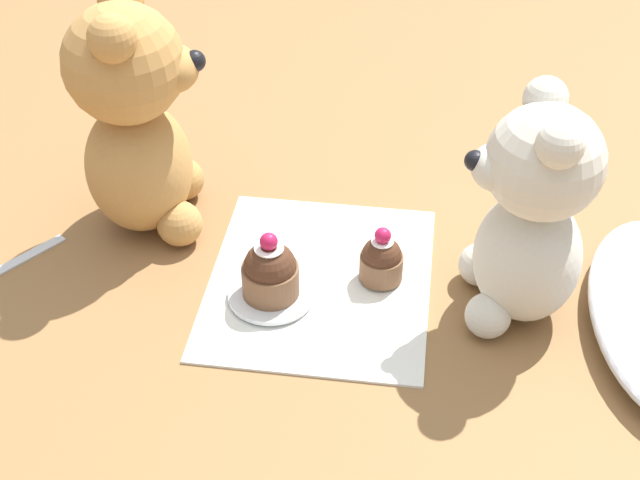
{
  "coord_description": "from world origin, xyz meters",
  "views": [
    {
      "loc": [
        0.69,
        0.1,
        0.62
      ],
      "look_at": [
        0.0,
        0.0,
        0.06
      ],
      "focal_mm": 50.0,
      "sensor_mm": 36.0,
      "label": 1
    }
  ],
  "objects_px": {
    "teddy_bear_cream": "(531,216)",
    "teddy_bear_tan": "(136,119)",
    "cupcake_near_cream_bear": "(381,260)",
    "cupcake_near_tan_bear": "(270,272)",
    "teaspoon": "(21,259)",
    "saucer_plate": "(271,294)"
  },
  "relations": [
    {
      "from": "cupcake_near_tan_bear",
      "to": "teaspoon",
      "type": "height_order",
      "value": "cupcake_near_tan_bear"
    },
    {
      "from": "teddy_bear_cream",
      "to": "cupcake_near_tan_bear",
      "type": "bearing_deg",
      "value": -89.91
    },
    {
      "from": "teddy_bear_tan",
      "to": "teaspoon",
      "type": "relative_size",
      "value": 2.54
    },
    {
      "from": "teddy_bear_cream",
      "to": "cupcake_near_cream_bear",
      "type": "distance_m",
      "value": 0.16
    },
    {
      "from": "teddy_bear_cream",
      "to": "teddy_bear_tan",
      "type": "relative_size",
      "value": 0.89
    },
    {
      "from": "teddy_bear_cream",
      "to": "cupcake_near_tan_bear",
      "type": "height_order",
      "value": "teddy_bear_cream"
    },
    {
      "from": "teddy_bear_cream",
      "to": "cupcake_near_tan_bear",
      "type": "distance_m",
      "value": 0.26
    },
    {
      "from": "saucer_plate",
      "to": "cupcake_near_tan_bear",
      "type": "bearing_deg",
      "value": 90.0
    },
    {
      "from": "teddy_bear_cream",
      "to": "teaspoon",
      "type": "height_order",
      "value": "teddy_bear_cream"
    },
    {
      "from": "teddy_bear_tan",
      "to": "teaspoon",
      "type": "xyz_separation_m",
      "value": [
        0.09,
        -0.12,
        -0.13
      ]
    },
    {
      "from": "saucer_plate",
      "to": "cupcake_near_tan_bear",
      "type": "relative_size",
      "value": 1.17
    },
    {
      "from": "cupcake_near_cream_bear",
      "to": "cupcake_near_tan_bear",
      "type": "distance_m",
      "value": 0.12
    },
    {
      "from": "teddy_bear_cream",
      "to": "teddy_bear_tan",
      "type": "distance_m",
      "value": 0.41
    },
    {
      "from": "saucer_plate",
      "to": "cupcake_near_cream_bear",
      "type": "bearing_deg",
      "value": 112.59
    },
    {
      "from": "teddy_bear_tan",
      "to": "cupcake_near_cream_bear",
      "type": "relative_size",
      "value": 4.25
    },
    {
      "from": "saucer_plate",
      "to": "teddy_bear_tan",
      "type": "bearing_deg",
      "value": -125.31
    },
    {
      "from": "teddy_bear_tan",
      "to": "cupcake_near_tan_bear",
      "type": "relative_size",
      "value": 3.59
    },
    {
      "from": "cupcake_near_cream_bear",
      "to": "teaspoon",
      "type": "height_order",
      "value": "cupcake_near_cream_bear"
    },
    {
      "from": "teddy_bear_tan",
      "to": "saucer_plate",
      "type": "height_order",
      "value": "teddy_bear_tan"
    },
    {
      "from": "teddy_bear_cream",
      "to": "cupcake_near_cream_bear",
      "type": "relative_size",
      "value": 3.76
    },
    {
      "from": "cupcake_near_cream_bear",
      "to": "cupcake_near_tan_bear",
      "type": "height_order",
      "value": "cupcake_near_tan_bear"
    },
    {
      "from": "teddy_bear_cream",
      "to": "teddy_bear_tan",
      "type": "bearing_deg",
      "value": -108.0
    }
  ]
}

